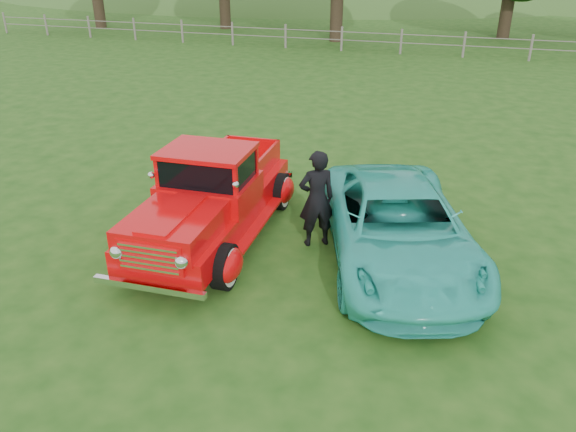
% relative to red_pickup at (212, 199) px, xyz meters
% --- Properties ---
extents(ground, '(140.00, 140.00, 0.00)m').
position_rel_red_pickup_xyz_m(ground, '(0.80, -1.42, -0.80)').
color(ground, '#1C4913').
rests_on(ground, ground).
extents(distant_hills, '(116.00, 60.00, 18.00)m').
position_rel_red_pickup_xyz_m(distant_hills, '(-3.28, 58.04, -5.34)').
color(distant_hills, '#336726').
rests_on(distant_hills, ground).
extents(fence_line, '(48.00, 0.12, 1.20)m').
position_rel_red_pickup_xyz_m(fence_line, '(0.80, 20.58, -0.19)').
color(fence_line, gray).
rests_on(fence_line, ground).
extents(red_pickup, '(2.34, 5.03, 1.78)m').
position_rel_red_pickup_xyz_m(red_pickup, '(0.00, 0.00, 0.00)').
color(red_pickup, black).
rests_on(red_pickup, ground).
extents(teal_sedan, '(3.70, 5.34, 1.35)m').
position_rel_red_pickup_xyz_m(teal_sedan, '(3.36, 0.13, -0.12)').
color(teal_sedan, '#31C6B3').
rests_on(teal_sedan, ground).
extents(man, '(0.79, 0.71, 1.80)m').
position_rel_red_pickup_xyz_m(man, '(1.88, 0.35, 0.10)').
color(man, black).
rests_on(man, ground).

